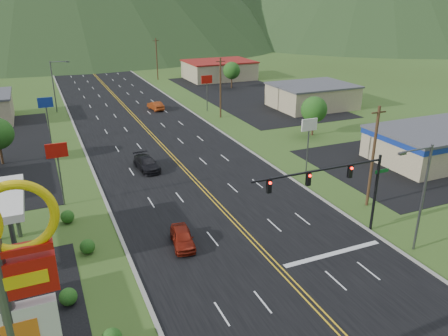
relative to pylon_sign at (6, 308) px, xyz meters
name	(u,v)px	position (x,y,z in m)	size (l,w,h in m)	color
pylon_sign	(6,308)	(0.00, 0.00, 0.00)	(4.32, 0.60, 14.00)	#59595E
traffic_signal	(339,181)	(23.48, 12.00, -3.97)	(13.10, 0.43, 7.00)	black
streetlight_east	(421,192)	(28.18, 8.00, -4.12)	(3.28, 0.25, 9.00)	#59595E
streetlight_west	(55,83)	(5.32, 68.00, -4.12)	(3.28, 0.25, 9.00)	#59595E
building_east_near	(436,143)	(47.00, 23.00, -7.03)	(15.40, 10.40, 4.10)	#C9B78C
building_east_mid	(312,96)	(49.00, 53.00, -7.14)	(14.40, 11.40, 4.30)	#C9B78C
building_east_far	(219,70)	(45.00, 88.00, -7.04)	(16.40, 12.40, 4.50)	#C9B78C
pole_sign_west_a	(57,157)	(3.00, 28.00, -4.25)	(2.00, 0.18, 6.40)	#59595E
pole_sign_west_b	(46,107)	(3.00, 50.00, -4.25)	(2.00, 0.18, 6.40)	#59595E
pole_sign_east_a	(309,130)	(30.00, 26.00, -4.25)	(2.00, 0.18, 6.40)	#59595E
pole_sign_east_b	(207,83)	(30.00, 58.00, -4.25)	(2.00, 0.18, 6.40)	#59595E
tree_east_a	(314,110)	(39.00, 38.00, -5.41)	(3.84, 3.84, 5.82)	#382314
tree_east_b	(232,71)	(43.00, 76.00, -5.41)	(3.84, 3.84, 5.82)	#382314
utility_pole_a	(373,156)	(30.50, 16.00, -4.17)	(1.60, 0.28, 10.00)	#382314
utility_pole_b	(220,87)	(30.50, 53.00, -4.17)	(1.60, 0.28, 10.00)	#382314
utility_pole_c	(157,59)	(30.50, 93.00, -4.17)	(1.60, 0.28, 10.00)	#382314
utility_pole_d	(124,44)	(30.50, 133.00, -4.17)	(1.60, 0.28, 10.00)	#382314
car_red_near	(182,238)	(11.35, 16.04, -8.59)	(1.69, 4.19, 1.43)	maroon
car_dark_mid	(147,164)	(12.87, 34.05, -8.54)	(2.11, 5.20, 1.51)	black
car_red_far	(156,106)	(21.69, 62.56, -8.54)	(1.61, 4.61, 1.52)	#983610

